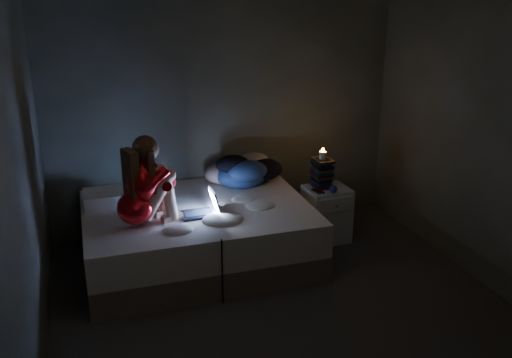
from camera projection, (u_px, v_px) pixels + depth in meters
name	position (u px, v px, depth m)	size (l,w,h in m)	color
floor	(288.00, 316.00, 4.47)	(3.60, 3.80, 0.02)	#373332
wall_back	(224.00, 105.00, 5.75)	(3.60, 0.02, 2.60)	#373B31
wall_front	(458.00, 292.00, 2.32)	(3.60, 0.02, 2.60)	#373B31
wall_left	(20.00, 185.00, 3.52)	(0.02, 3.80, 2.60)	#373B31
wall_right	(502.00, 138.00, 4.55)	(0.02, 3.80, 2.60)	#373B31
bed	(198.00, 234.00, 5.23)	(2.02, 1.52, 0.56)	beige
pillow	(109.00, 198.00, 5.16)	(0.46, 0.33, 0.13)	silver
woman	(134.00, 183.00, 4.61)	(0.48, 0.31, 0.77)	#A70013
laptop	(199.00, 203.00, 4.92)	(0.33, 0.23, 0.23)	black
clothes_pile	(242.00, 169.00, 5.62)	(0.56, 0.45, 0.33)	navy
nightstand	(326.00, 214.00, 5.69)	(0.42, 0.37, 0.55)	silver
book_stack	(322.00, 173.00, 5.59)	(0.19, 0.25, 0.28)	black
candle	(323.00, 156.00, 5.53)	(0.07, 0.07, 0.08)	beige
phone	(317.00, 191.00, 5.50)	(0.07, 0.14, 0.01)	black
blue_orb	(332.00, 189.00, 5.45)	(0.08, 0.08, 0.08)	navy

